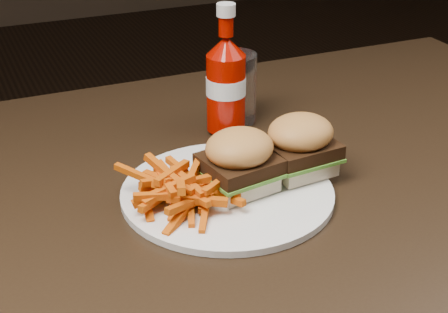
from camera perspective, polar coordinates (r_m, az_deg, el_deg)
name	(u,v)px	position (r m, az deg, el deg)	size (l,w,h in m)	color
dining_table	(251,195)	(0.88, 2.29, -3.24)	(1.20, 0.80, 0.04)	black
plate	(227,193)	(0.83, 0.28, -3.04)	(0.26, 0.26, 0.01)	white
sandwich_half_a	(239,180)	(0.83, 1.26, -1.99)	(0.07, 0.07, 0.02)	beige
sandwich_half_b	(299,164)	(0.87, 6.24, -0.60)	(0.07, 0.07, 0.02)	beige
fries_pile	(181,184)	(0.80, -3.63, -2.31)	(0.11, 0.11, 0.04)	#C3660B
ketchup_bottle	(226,93)	(0.98, 0.16, 5.32)	(0.06, 0.06, 0.11)	#9C0A00
tumbler	(234,88)	(1.01, 0.86, 5.73)	(0.07, 0.07, 0.10)	white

